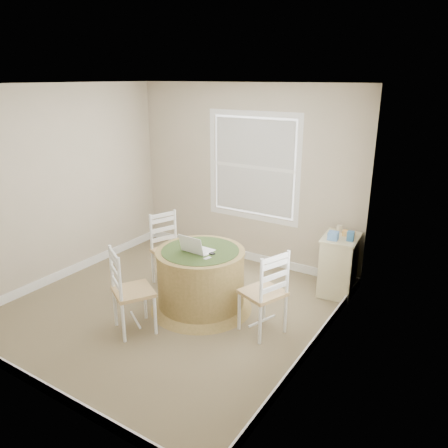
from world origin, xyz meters
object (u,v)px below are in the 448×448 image
Objects in this scene: chair_right at (263,292)px; corner_chest at (339,265)px; chair_left at (170,251)px; chair_near at (133,291)px; laptop at (197,249)px; round_table at (201,277)px.

corner_chest is (0.40, 1.34, -0.09)m from chair_right.
chair_near is (0.38, -1.11, 0.00)m from chair_left.
chair_right is at bearing -112.55° from corner_chest.
chair_left and chair_near have the same top height.
chair_near is at bearing -133.69° from corner_chest.
laptop is at bearing -70.22° from chair_right.
round_table is 0.86m from chair_near.
corner_chest reaches higher than round_table.
round_table is 1.29× the size of chair_left.
chair_near is 1.23× the size of corner_chest.
corner_chest is at bearing -96.52° from chair_near.
chair_left and chair_right have the same top height.
chair_left is 1.63m from chair_right.
chair_right is at bearing -82.78° from chair_left.
chair_near is 1.00× the size of chair_right.
laptop is at bearing -96.80° from chair_left.
laptop reaches higher than corner_chest.
chair_left is 2.78× the size of laptop.
round_table is at bearing -104.15° from laptop.
chair_right is (1.58, -0.38, 0.00)m from chair_left.
chair_near and chair_right have the same top height.
corner_chest is at bearing -175.70° from chair_right.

